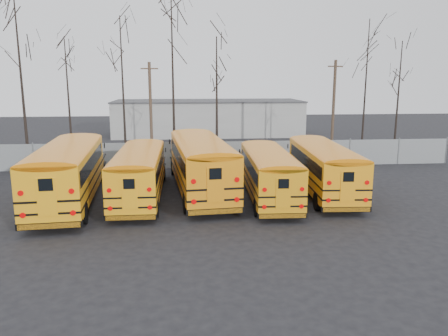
{
  "coord_description": "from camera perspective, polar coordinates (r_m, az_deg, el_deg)",
  "views": [
    {
      "loc": [
        -0.96,
        -20.74,
        6.72
      ],
      "look_at": [
        1.34,
        3.98,
        1.6
      ],
      "focal_mm": 35.0,
      "sensor_mm": 36.0,
      "label": 1
    }
  ],
  "objects": [
    {
      "name": "utility_pole_left",
      "position": [
        37.25,
        -9.55,
        7.49
      ],
      "size": [
        1.43,
        0.25,
        8.02
      ],
      "rotation": [
        0.0,
        0.0,
        0.1
      ],
      "color": "#4F3B2D",
      "rests_on": "ground"
    },
    {
      "name": "bus_e",
      "position": [
        26.3,
        12.79,
        0.48
      ],
      "size": [
        3.09,
        10.84,
        3.0
      ],
      "rotation": [
        0.0,
        0.0,
        -0.06
      ],
      "color": "black",
      "rests_on": "ground"
    },
    {
      "name": "bus_a",
      "position": [
        25.03,
        -19.67,
        -0.01
      ],
      "size": [
        3.65,
        12.1,
        3.34
      ],
      "rotation": [
        0.0,
        0.0,
        0.08
      ],
      "color": "black",
      "rests_on": "ground"
    },
    {
      "name": "bus_d",
      "position": [
        24.63,
        5.8,
        -0.25
      ],
      "size": [
        2.7,
        10.23,
        2.84
      ],
      "rotation": [
        0.0,
        0.0,
        -0.04
      ],
      "color": "black",
      "rests_on": "ground"
    },
    {
      "name": "distant_building",
      "position": [
        53.04,
        -2.1,
        6.54
      ],
      "size": [
        22.0,
        8.0,
        4.0
      ],
      "primitive_type": "cube",
      "color": "#B1B0AB",
      "rests_on": "ground"
    },
    {
      "name": "tree_1",
      "position": [
        37.21,
        -24.93,
        10.08
      ],
      "size": [
        0.26,
        0.26,
        12.78
      ],
      "primitive_type": "cone",
      "color": "black",
      "rests_on": "ground"
    },
    {
      "name": "tree_5",
      "position": [
        35.3,
        -0.95,
        8.78
      ],
      "size": [
        0.26,
        0.26,
        9.91
      ],
      "primitive_type": "cone",
      "color": "black",
      "rests_on": "ground"
    },
    {
      "name": "utility_pole_right",
      "position": [
        40.03,
        14.11,
        7.77
      ],
      "size": [
        1.45,
        0.48,
        8.28
      ],
      "rotation": [
        0.0,
        0.0,
        0.26
      ],
      "color": "#483729",
      "rests_on": "ground"
    },
    {
      "name": "fence",
      "position": [
        33.25,
        -3.58,
        1.72
      ],
      "size": [
        40.0,
        0.04,
        2.0
      ],
      "primitive_type": "cube",
      "color": "gray",
      "rests_on": "ground"
    },
    {
      "name": "ground",
      "position": [
        21.83,
        -2.55,
        -6.29
      ],
      "size": [
        120.0,
        120.0,
        0.0
      ],
      "primitive_type": "plane",
      "color": "black",
      "rests_on": "ground"
    },
    {
      "name": "bus_c",
      "position": [
        25.66,
        -3.1,
        0.98
      ],
      "size": [
        3.87,
        12.25,
        3.38
      ],
      "rotation": [
        0.0,
        0.0,
        0.09
      ],
      "color": "black",
      "rests_on": "ground"
    },
    {
      "name": "tree_3",
      "position": [
        38.36,
        -13.06,
        10.09
      ],
      "size": [
        0.26,
        0.26,
        11.74
      ],
      "primitive_type": "cone",
      "color": "black",
      "rests_on": "ground"
    },
    {
      "name": "tree_2",
      "position": [
        38.22,
        -19.63,
        8.25
      ],
      "size": [
        0.26,
        0.26,
        9.79
      ],
      "primitive_type": "cone",
      "color": "black",
      "rests_on": "ground"
    },
    {
      "name": "tree_4",
      "position": [
        35.36,
        -6.68,
        11.21
      ],
      "size": [
        0.26,
        0.26,
        12.99
      ],
      "primitive_type": "cone",
      "color": "black",
      "rests_on": "ground"
    },
    {
      "name": "tree_6",
      "position": [
        40.79,
        17.98,
        9.87
      ],
      "size": [
        0.26,
        0.26,
        11.69
      ],
      "primitive_type": "cone",
      "color": "black",
      "rests_on": "ground"
    },
    {
      "name": "tree_7",
      "position": [
        39.63,
        21.75,
        8.14
      ],
      "size": [
        0.26,
        0.26,
        9.71
      ],
      "primitive_type": "cone",
      "color": "black",
      "rests_on": "ground"
    },
    {
      "name": "bus_b",
      "position": [
        24.78,
        -10.98,
        -0.22
      ],
      "size": [
        2.43,
        10.48,
        2.93
      ],
      "rotation": [
        0.0,
        0.0,
        -0.0
      ],
      "color": "black",
      "rests_on": "ground"
    }
  ]
}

